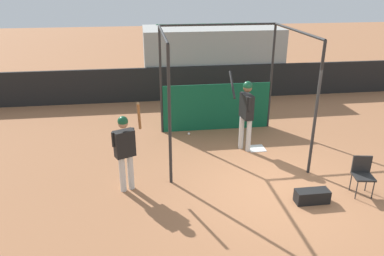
# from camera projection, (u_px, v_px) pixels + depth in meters

# --- Properties ---
(ground_plane) EXTENTS (60.00, 60.00, 0.00)m
(ground_plane) POSITION_uv_depth(u_px,v_px,m) (278.00, 191.00, 8.21)
(ground_plane) COLOR #9E6642
(outfield_wall) EXTENTS (24.00, 0.12, 1.26)m
(outfield_wall) POSITION_uv_depth(u_px,v_px,m) (217.00, 82.00, 14.23)
(outfield_wall) COLOR black
(outfield_wall) RESTS_ON ground
(bleacher_section) EXTENTS (5.40, 2.40, 2.54)m
(bleacher_section) POSITION_uv_depth(u_px,v_px,m) (211.00, 59.00, 15.15)
(bleacher_section) COLOR #9E9E99
(bleacher_section) RESTS_ON ground
(batting_cage) EXTENTS (3.37, 3.08, 3.16)m
(batting_cage) POSITION_uv_depth(u_px,v_px,m) (221.00, 93.00, 10.53)
(batting_cage) COLOR #282828
(batting_cage) RESTS_ON ground
(home_plate) EXTENTS (0.44, 0.44, 0.02)m
(home_plate) POSITION_uv_depth(u_px,v_px,m) (257.00, 148.00, 10.21)
(home_plate) COLOR white
(home_plate) RESTS_ON ground
(player_batter) EXTENTS (0.54, 0.92, 2.05)m
(player_batter) POSITION_uv_depth(u_px,v_px,m) (246.00, 108.00, 9.73)
(player_batter) COLOR silver
(player_batter) RESTS_ON ground
(player_waiting) EXTENTS (0.64, 0.60, 2.04)m
(player_waiting) POSITION_uv_depth(u_px,v_px,m) (125.00, 147.00, 7.87)
(player_waiting) COLOR silver
(player_waiting) RESTS_ON ground
(folding_chair) EXTENTS (0.46, 0.46, 0.84)m
(folding_chair) POSITION_uv_depth(u_px,v_px,m) (362.00, 172.00, 7.94)
(folding_chair) COLOR black
(folding_chair) RESTS_ON ground
(equipment_bag) EXTENTS (0.70, 0.28, 0.28)m
(equipment_bag) POSITION_uv_depth(u_px,v_px,m) (312.00, 196.00, 7.74)
(equipment_bag) COLOR black
(equipment_bag) RESTS_ON ground
(baseball) EXTENTS (0.07, 0.07, 0.07)m
(baseball) POSITION_uv_depth(u_px,v_px,m) (189.00, 134.00, 11.08)
(baseball) COLOR white
(baseball) RESTS_ON ground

